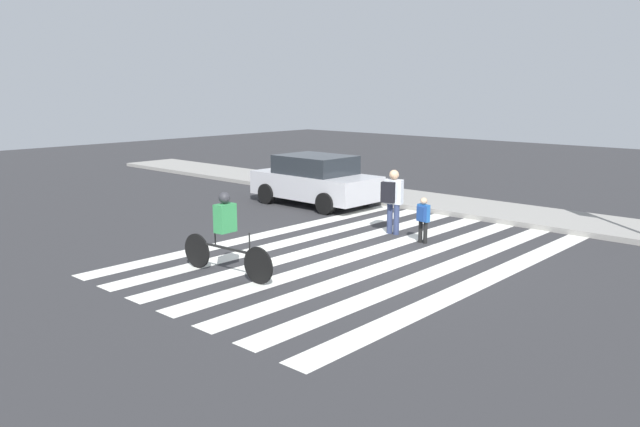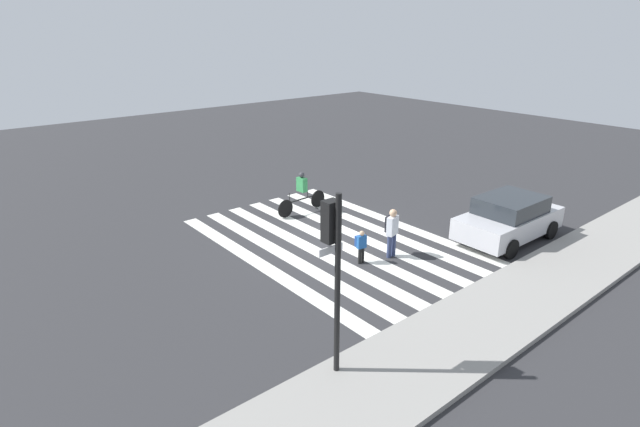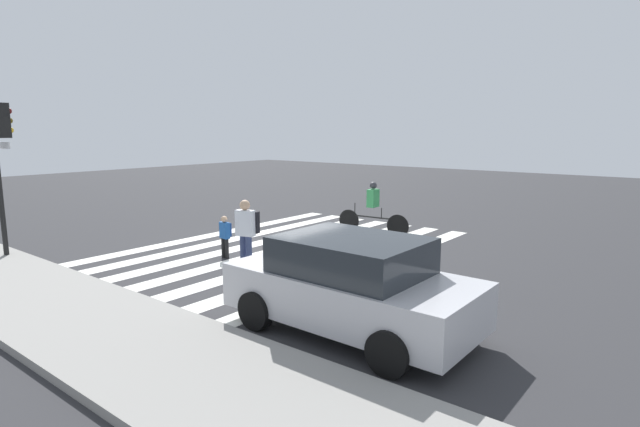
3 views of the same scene
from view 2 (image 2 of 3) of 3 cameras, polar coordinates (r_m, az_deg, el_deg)
The scene contains 8 objects.
ground_plane at distance 17.23m, azimuth 1.46°, elevation -3.16°, with size 60.00×60.00×0.00m, color #2D2D30.
sidewalk_curb at distance 13.66m, azimuth 19.24°, elevation -10.88°, with size 36.00×2.50×0.14m.
crosswalk_stripes at distance 17.23m, azimuth 1.47°, elevation -3.14°, with size 6.34×10.00×0.01m.
traffic_light at distance 9.72m, azimuth 1.54°, elevation -4.31°, with size 0.60×0.50×4.07m.
pedestrian_child_with_backpack at distance 15.91m, azimuth 8.19°, elevation -1.75°, with size 0.48×0.45×1.62m.
pedestrian_adult_yellow_jacket at distance 15.48m, azimuth 4.69°, elevation -3.51°, with size 0.32×0.28×1.09m.
cyclist_far_lane at distance 19.61m, azimuth -2.08°, elevation 2.56°, with size 2.42×0.42×1.65m.
car_parked_far_curb at distance 18.26m, azimuth 20.78°, elevation -0.50°, with size 4.07×2.05×1.55m.
Camera 2 is at (10.38, 11.88, 6.94)m, focal length 28.00 mm.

